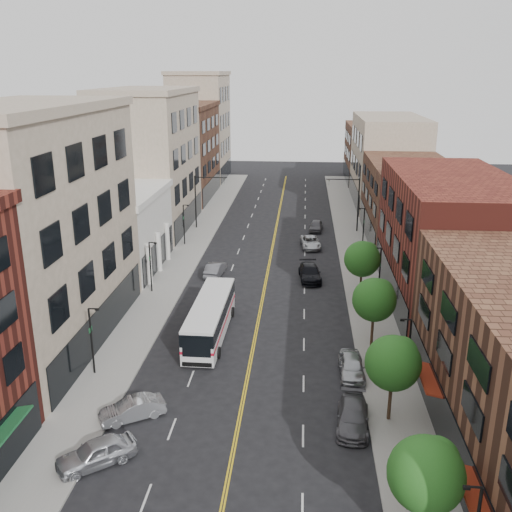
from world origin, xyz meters
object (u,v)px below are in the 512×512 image
(car_lane_behind, at_px, (215,269))
(car_lane_c, at_px, (316,226))
(car_angle_b, at_px, (132,409))
(city_bus, at_px, (210,316))
(car_angle_a, at_px, (96,453))
(car_parked_mid, at_px, (353,417))
(car_lane_a, at_px, (310,273))
(car_parked_far, at_px, (352,366))
(car_lane_b, at_px, (310,242))

(car_lane_behind, bearing_deg, car_lane_c, -114.92)
(car_angle_b, bearing_deg, city_bus, 135.24)
(city_bus, xyz_separation_m, car_angle_a, (-3.70, -16.57, -0.97))
(car_angle_a, height_order, car_lane_c, car_angle_a)
(car_parked_mid, height_order, car_lane_a, car_lane_a)
(car_angle_b, bearing_deg, car_lane_a, 125.74)
(car_angle_b, xyz_separation_m, car_parked_far, (14.09, 6.51, 0.07))
(car_angle_a, height_order, car_lane_behind, car_angle_a)
(city_bus, distance_m, car_lane_c, 34.41)
(city_bus, height_order, car_lane_b, city_bus)
(city_bus, relative_size, car_parked_mid, 2.48)
(car_angle_b, bearing_deg, car_lane_c, 134.01)
(car_lane_behind, bearing_deg, car_lane_a, -177.11)
(car_parked_mid, bearing_deg, car_lane_c, 96.73)
(car_angle_a, distance_m, car_lane_behind, 30.95)
(car_parked_far, bearing_deg, car_angle_a, -144.16)
(car_lane_behind, relative_size, car_lane_c, 1.06)
(car_lane_behind, height_order, car_lane_b, car_lane_behind)
(car_parked_far, xyz_separation_m, car_lane_behind, (-12.90, 19.93, -0.02))
(city_bus, bearing_deg, car_parked_far, -26.11)
(car_angle_b, relative_size, car_lane_c, 0.98)
(car_lane_a, bearing_deg, car_lane_b, 83.63)
(city_bus, xyz_separation_m, car_parked_far, (11.10, -5.61, -0.98))
(car_lane_b, bearing_deg, car_parked_mid, -92.87)
(car_angle_a, relative_size, car_parked_mid, 0.95)
(car_parked_mid, height_order, car_lane_b, car_lane_b)
(car_parked_mid, distance_m, car_lane_c, 44.95)
(car_lane_a, bearing_deg, car_angle_b, -119.00)
(car_lane_c, bearing_deg, car_lane_a, -87.07)
(car_parked_mid, distance_m, car_parked_far, 6.19)
(city_bus, relative_size, car_lane_behind, 2.64)
(car_parked_far, bearing_deg, car_lane_b, 94.33)
(car_lane_behind, bearing_deg, car_angle_b, 92.81)
(car_angle_a, height_order, car_lane_b, car_angle_a)
(car_parked_mid, relative_size, car_parked_far, 1.07)
(car_parked_far, bearing_deg, car_angle_b, -155.88)
(car_lane_a, height_order, car_lane_c, car_lane_a)
(car_angle_a, distance_m, car_parked_mid, 15.18)
(city_bus, distance_m, car_angle_b, 12.53)
(city_bus, height_order, car_parked_far, city_bus)
(car_lane_c, bearing_deg, car_lane_behind, -114.50)
(car_parked_mid, relative_size, car_lane_a, 0.90)
(city_bus, height_order, car_angle_b, city_bus)
(car_parked_mid, distance_m, car_lane_b, 37.22)
(car_parked_mid, xyz_separation_m, car_parked_far, (0.39, 6.18, 0.07))
(car_lane_behind, bearing_deg, car_parked_mid, 120.99)
(car_angle_a, relative_size, car_angle_b, 1.08)
(car_parked_far, relative_size, car_lane_b, 0.89)
(city_bus, relative_size, car_angle_a, 2.62)
(city_bus, relative_size, car_lane_b, 2.36)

